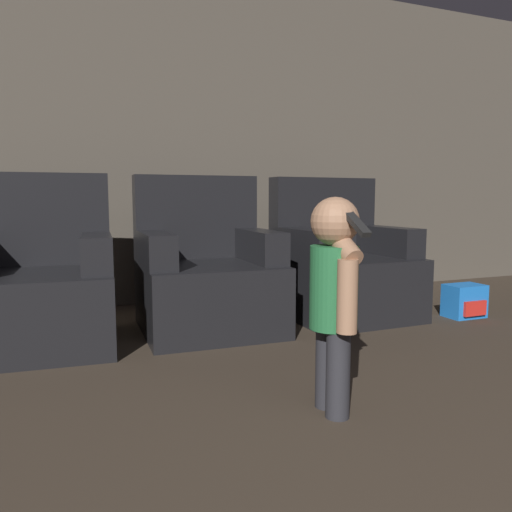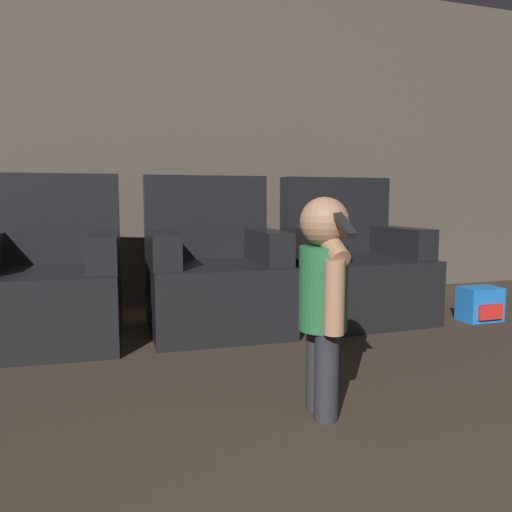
# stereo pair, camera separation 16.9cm
# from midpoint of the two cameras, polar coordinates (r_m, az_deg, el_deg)

# --- Properties ---
(wall_back) EXTENTS (8.40, 0.05, 2.60)m
(wall_back) POSITION_cam_midpoint_polar(r_m,az_deg,el_deg) (4.12, -8.51, 13.13)
(wall_back) COLOR #51493F
(wall_back) RESTS_ON ground_plane
(armchair_left) EXTENTS (0.87, 0.87, 0.98)m
(armchair_left) POSITION_cam_midpoint_polar(r_m,az_deg,el_deg) (3.09, -25.28, -3.16)
(armchair_left) COLOR black
(armchair_left) RESTS_ON ground_plane
(armchair_middle) EXTENTS (0.84, 0.84, 0.98)m
(armchair_middle) POSITION_cam_midpoint_polar(r_m,az_deg,el_deg) (3.19, -7.20, -2.32)
(armchair_middle) COLOR black
(armchair_middle) RESTS_ON ground_plane
(armchair_right) EXTENTS (0.84, 0.83, 0.98)m
(armchair_right) POSITION_cam_midpoint_polar(r_m,az_deg,el_deg) (3.56, 8.40, -1.40)
(armchair_right) COLOR black
(armchair_right) RESTS_ON ground_plane
(person_toddler) EXTENTS (0.18, 0.33, 0.83)m
(person_toddler) POSITION_cam_midpoint_polar(r_m,az_deg,el_deg) (1.89, 6.46, -3.62)
(person_toddler) COLOR #28282D
(person_toddler) RESTS_ON ground_plane
(toy_backpack) EXTENTS (0.26, 0.20, 0.23)m
(toy_backpack) POSITION_cam_midpoint_polar(r_m,az_deg,el_deg) (3.75, 21.56, -4.82)
(toy_backpack) COLOR blue
(toy_backpack) RESTS_ON ground_plane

